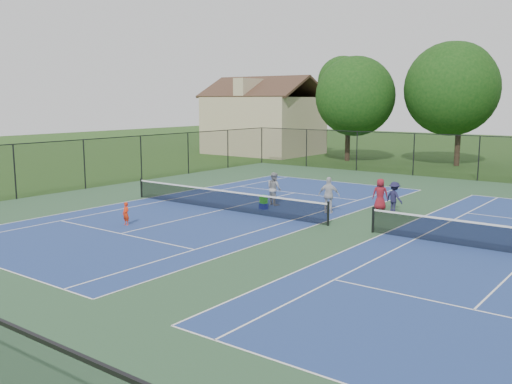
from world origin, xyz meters
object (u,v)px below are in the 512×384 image
Objects in this scene: bystander_a at (329,195)px; ball_hopper at (264,199)px; bystander_b at (394,197)px; ball_crate at (263,206)px; instructor at (274,189)px; clapboard_house at (263,123)px; bystander_c at (380,194)px; tree_back_a at (349,92)px; tree_back_b at (461,84)px; child_player at (126,214)px.

ball_hopper is (-3.09, -1.07, -0.38)m from bystander_a.
bystander_b is at bearing 29.65° from ball_hopper.
ball_crate is at bearing 0.79° from bystander_a.
bystander_a is (3.34, -0.19, 0.03)m from instructor.
clapboard_house is 7.21× the size of bystander_b.
tree_back_a is at bearing -83.46° from bystander_c.
ball_crate is at bearing -53.51° from clapboard_house.
clapboard_house reaches higher than ball_crate.
instructor is 1.13× the size of bystander_b.
bystander_a reaches higher than bystander_c.
ball_crate is 0.35m from ball_hopper.
bystander_b is (13.00, -19.52, -5.29)m from tree_back_a.
tree_back_b is at bearing 12.53° from tree_back_a.
bystander_b is at bearing 52.98° from child_player.
bystander_a is (5.68, 7.60, 0.37)m from child_player.
tree_back_b is at bearing 85.46° from child_player.
child_player is 0.65× the size of bystander_c.
clapboard_house is 29.57m from ball_crate.
bystander_c is at bearing -81.58° from tree_back_b.
ball_crate is (17.49, -23.65, -2.95)m from clapboard_house.
instructor is 4.22× the size of ball_hopper.
clapboard_house is 30.91m from bystander_b.
clapboard_house is 10.67× the size of child_player.
tree_back_a is at bearing -48.73° from instructor.
child_player is at bearing -80.45° from tree_back_a.
instructor is 3.35m from bystander_a.
tree_back_b reaches higher than bystander_b.
instructor is at bearing 101.18° from ball_hopper.
instructor is 5.35m from bystander_c.
tree_back_a reaches higher than ball_crate.
tree_back_b is at bearing 86.50° from ball_hopper.
ball_crate is (-1.51, -24.65, -6.45)m from tree_back_b.
ball_hopper is at bearing -53.51° from clapboard_house.
tree_back_a reaches higher than child_player.
tree_back_b is 24.19× the size of ball_crate.
bystander_b is (2.41, 2.06, -0.13)m from bystander_a.
child_player is at bearing -97.48° from tree_back_b.
tree_back_b is 25.53m from ball_crate.
tree_back_b reaches higher than ball_hopper.
instructor is (7.24, -21.39, -5.19)m from tree_back_a.
tree_back_a is 0.85× the size of clapboard_house.
bystander_b is at bearing -56.33° from tree_back_a.
bystander_b is at bearing 137.50° from bystander_c.
bystander_a reaches higher than child_player.
tree_back_b reaches higher than child_player.
ball_hopper is at bearing 71.31° from child_player.
tree_back_a is 24.04m from bystander_b.
bystander_b is 3.61× the size of ball_crate.
bystander_b is at bearing 29.65° from ball_crate.
ball_hopper is at bearing 0.79° from bystander_a.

